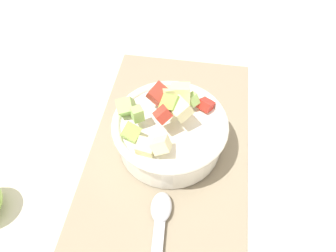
{
  "coord_description": "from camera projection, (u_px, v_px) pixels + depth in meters",
  "views": [
    {
      "loc": [
        0.36,
        0.05,
        0.54
      ],
      "look_at": [
        -0.0,
        -0.0,
        0.06
      ],
      "focal_mm": 35.01,
      "sensor_mm": 36.0,
      "label": 1
    }
  ],
  "objects": [
    {
      "name": "ground_plane",
      "position": [
        170.0,
        146.0,
        0.65
      ],
      "size": [
        2.4,
        2.4,
        0.0
      ],
      "primitive_type": "plane",
      "color": "silver"
    },
    {
      "name": "placemat",
      "position": [
        170.0,
        145.0,
        0.65
      ],
      "size": [
        0.5,
        0.3,
        0.01
      ],
      "primitive_type": "cube",
      "color": "gray",
      "rests_on": "ground_plane"
    },
    {
      "name": "salad_bowl",
      "position": [
        168.0,
        129.0,
        0.61
      ],
      "size": [
        0.21,
        0.21,
        0.13
      ],
      "color": "white",
      "rests_on": "placemat"
    },
    {
      "name": "serving_spoon",
      "position": [
        159.0,
        228.0,
        0.53
      ],
      "size": [
        0.19,
        0.04,
        0.01
      ],
      "color": "#B7B7BC",
      "rests_on": "placemat"
    }
  ]
}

